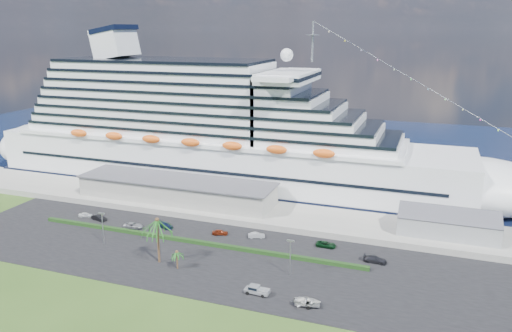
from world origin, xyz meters
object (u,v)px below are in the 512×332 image
at_px(cruise_ship, 218,136).
at_px(pickup_truck, 257,290).
at_px(parked_car_3, 164,225).
at_px(boat_trailer, 307,301).

xyz_separation_m(cruise_ship, pickup_truck, (37.43, -65.99, -15.59)).
distance_m(parked_car_3, boat_trailer, 52.44).
bearing_deg(boat_trailer, pickup_truck, 174.00).
xyz_separation_m(pickup_truck, boat_trailer, (10.75, -1.13, 0.15)).
bearing_deg(cruise_ship, pickup_truck, -60.44).
xyz_separation_m(cruise_ship, boat_trailer, (48.18, -67.12, -15.44)).
bearing_deg(cruise_ship, boat_trailer, -54.33).
bearing_deg(pickup_truck, cruise_ship, 119.56).
distance_m(cruise_ship, boat_trailer, 84.05).
relative_size(cruise_ship, boat_trailer, 30.85).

